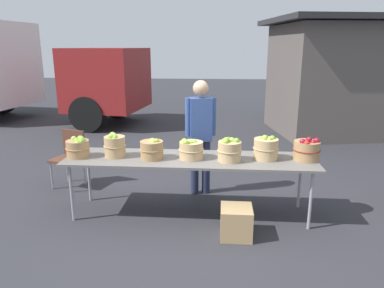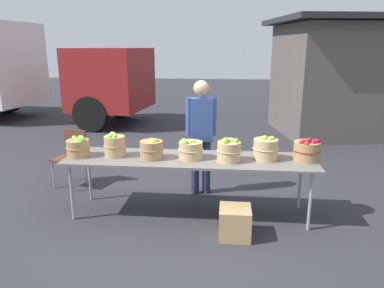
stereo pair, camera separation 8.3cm
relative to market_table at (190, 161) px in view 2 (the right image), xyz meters
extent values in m
plane|color=#2D2D33|center=(0.00, 0.00, -0.72)|extent=(40.00, 40.00, 0.00)
cube|color=slate|center=(0.00, 0.00, 0.02)|extent=(3.10, 0.76, 0.03)
cylinder|color=#99999E|center=(-1.43, -0.30, -0.36)|extent=(0.04, 0.04, 0.72)
cylinder|color=#99999E|center=(1.43, -0.30, -0.36)|extent=(0.04, 0.04, 0.72)
cylinder|color=#99999E|center=(-1.43, 0.30, -0.36)|extent=(0.04, 0.04, 0.72)
cylinder|color=#99999E|center=(1.43, 0.30, -0.36)|extent=(0.04, 0.04, 0.72)
cylinder|color=#A87F51|center=(-1.40, -0.06, 0.14)|extent=(0.28, 0.28, 0.21)
torus|color=#A87F51|center=(-1.40, -0.06, 0.15)|extent=(0.30, 0.30, 0.01)
sphere|color=#9EC647|center=(-1.47, 0.01, 0.25)|extent=(0.07, 0.07, 0.07)
sphere|color=#8CB738|center=(-1.41, -0.06, 0.24)|extent=(0.08, 0.08, 0.08)
sphere|color=#9EC647|center=(-1.35, -0.06, 0.26)|extent=(0.07, 0.07, 0.07)
sphere|color=#7AA833|center=(-1.32, -0.11, 0.25)|extent=(0.07, 0.07, 0.07)
sphere|color=#7AA833|center=(-1.33, -0.08, 0.24)|extent=(0.08, 0.08, 0.08)
sphere|color=#8CB738|center=(-1.37, -0.13, 0.23)|extent=(0.08, 0.08, 0.08)
sphere|color=#7AA833|center=(-1.37, -0.03, 0.26)|extent=(0.08, 0.08, 0.08)
cylinder|color=tan|center=(-0.94, -0.01, 0.16)|extent=(0.26, 0.26, 0.26)
torus|color=tan|center=(-0.94, -0.01, 0.18)|extent=(0.28, 0.28, 0.01)
sphere|color=#7AA833|center=(-0.92, -0.07, 0.29)|extent=(0.07, 0.07, 0.07)
sphere|color=#7AA833|center=(-0.98, 0.03, 0.30)|extent=(0.08, 0.08, 0.08)
sphere|color=#8CB738|center=(-0.98, -0.03, 0.29)|extent=(0.06, 0.06, 0.06)
sphere|color=#8CB738|center=(-0.94, 0.00, 0.29)|extent=(0.07, 0.07, 0.07)
sphere|color=#9EC647|center=(-0.96, 0.02, 0.30)|extent=(0.08, 0.08, 0.08)
sphere|color=#9EC647|center=(-0.97, -0.07, 0.30)|extent=(0.08, 0.08, 0.08)
cylinder|color=#A87F51|center=(-0.47, -0.06, 0.14)|extent=(0.28, 0.28, 0.22)
torus|color=#A87F51|center=(-0.47, -0.06, 0.16)|extent=(0.30, 0.30, 0.01)
sphere|color=#9EC647|center=(-0.47, -0.02, 0.25)|extent=(0.07, 0.07, 0.07)
sphere|color=#8CB738|center=(-0.40, -0.07, 0.26)|extent=(0.07, 0.07, 0.07)
sphere|color=#9EC647|center=(-0.46, -0.05, 0.26)|extent=(0.07, 0.07, 0.07)
sphere|color=#9EC647|center=(-0.44, -0.09, 0.25)|extent=(0.08, 0.08, 0.08)
cylinder|color=tan|center=(0.02, -0.01, 0.14)|extent=(0.29, 0.29, 0.21)
torus|color=tan|center=(0.02, -0.01, 0.15)|extent=(0.31, 0.31, 0.01)
sphere|color=#9EC647|center=(-0.07, -0.04, 0.26)|extent=(0.07, 0.07, 0.07)
sphere|color=#9EC647|center=(0.05, -0.02, 0.24)|extent=(0.08, 0.08, 0.08)
sphere|color=#8CB738|center=(-0.08, -0.02, 0.24)|extent=(0.07, 0.07, 0.07)
sphere|color=#8CB738|center=(0.01, -0.06, 0.24)|extent=(0.08, 0.08, 0.08)
sphere|color=#8CB738|center=(0.04, 0.00, 0.24)|extent=(0.08, 0.08, 0.08)
sphere|color=#9EC647|center=(-0.06, -0.05, 0.25)|extent=(0.06, 0.06, 0.06)
sphere|color=#8CB738|center=(-0.04, -0.10, 0.26)|extent=(0.08, 0.08, 0.08)
cylinder|color=tan|center=(0.48, -0.07, 0.15)|extent=(0.28, 0.28, 0.24)
torus|color=tan|center=(0.48, -0.07, 0.17)|extent=(0.30, 0.30, 0.01)
sphere|color=#8CB738|center=(0.44, -0.08, 0.29)|extent=(0.08, 0.08, 0.08)
sphere|color=#7AA833|center=(0.41, -0.03, 0.27)|extent=(0.07, 0.07, 0.07)
sphere|color=#7AA833|center=(0.56, -0.07, 0.29)|extent=(0.07, 0.07, 0.07)
sphere|color=#7AA833|center=(0.47, 0.04, 0.27)|extent=(0.06, 0.06, 0.06)
sphere|color=#8CB738|center=(0.43, -0.13, 0.28)|extent=(0.07, 0.07, 0.07)
sphere|color=#9EC647|center=(0.51, -0.04, 0.28)|extent=(0.08, 0.08, 0.08)
cylinder|color=tan|center=(0.93, 0.04, 0.16)|extent=(0.30, 0.30, 0.26)
torus|color=tan|center=(0.93, 0.04, 0.17)|extent=(0.32, 0.32, 0.01)
sphere|color=#8CB738|center=(0.86, 0.04, 0.28)|extent=(0.07, 0.07, 0.07)
sphere|color=#9EC647|center=(0.91, 0.02, 0.30)|extent=(0.07, 0.07, 0.07)
sphere|color=#8CB738|center=(0.96, 0.00, 0.29)|extent=(0.07, 0.07, 0.07)
sphere|color=#8CB738|center=(1.02, 0.07, 0.28)|extent=(0.07, 0.07, 0.07)
sphere|color=#7AA833|center=(1.00, 0.06, 0.29)|extent=(0.08, 0.08, 0.08)
sphere|color=#8CB738|center=(0.92, 0.07, 0.30)|extent=(0.06, 0.06, 0.06)
cylinder|color=#A87F51|center=(1.42, 0.04, 0.15)|extent=(0.31, 0.31, 0.23)
torus|color=maroon|center=(1.42, 0.04, 0.16)|extent=(0.33, 0.33, 0.01)
sphere|color=maroon|center=(1.40, 0.00, 0.28)|extent=(0.07, 0.07, 0.07)
sphere|color=#B22319|center=(1.39, -0.07, 0.26)|extent=(0.08, 0.08, 0.08)
sphere|color=maroon|center=(1.35, -0.04, 0.28)|extent=(0.07, 0.07, 0.07)
sphere|color=maroon|center=(1.47, -0.01, 0.27)|extent=(0.07, 0.07, 0.07)
sphere|color=maroon|center=(1.52, 0.02, 0.28)|extent=(0.08, 0.08, 0.08)
sphere|color=maroon|center=(1.44, 0.04, 0.27)|extent=(0.07, 0.07, 0.07)
sphere|color=maroon|center=(1.43, 0.02, 0.29)|extent=(0.07, 0.07, 0.07)
cylinder|color=#262D4C|center=(0.17, 0.71, -0.31)|extent=(0.12, 0.12, 0.80)
cylinder|color=#262D4C|center=(0.01, 0.67, -0.31)|extent=(0.12, 0.12, 0.80)
cube|color=#334C8C|center=(0.09, 0.69, 0.39)|extent=(0.34, 0.28, 0.60)
sphere|color=tan|center=(0.09, 0.69, 0.82)|extent=(0.22, 0.22, 0.22)
cylinder|color=#334C8C|center=(0.26, 0.73, 0.42)|extent=(0.08, 0.08, 0.54)
cylinder|color=#334C8C|center=(-0.08, 0.65, 0.42)|extent=(0.08, 0.08, 0.54)
cube|color=maroon|center=(-2.68, 5.33, 0.53)|extent=(2.03, 2.29, 1.60)
cube|color=black|center=(-1.83, 5.23, 0.85)|extent=(0.24, 1.76, 0.80)
cylinder|color=black|center=(-2.73, 6.29, -0.27)|extent=(0.93, 0.38, 0.90)
cylinder|color=black|center=(-2.95, 4.41, -0.27)|extent=(0.93, 0.38, 0.90)
cylinder|color=black|center=(-6.64, 6.75, -0.27)|extent=(0.93, 0.38, 0.90)
cube|color=#59514C|center=(3.29, 4.92, 0.58)|extent=(3.37, 2.88, 2.60)
cube|color=#262628|center=(3.29, 4.92, 1.96)|extent=(3.95, 3.46, 0.12)
cube|color=white|center=(3.08, 3.72, 0.78)|extent=(1.39, 0.28, 0.90)
cube|color=brown|center=(-1.93, 0.77, -0.28)|extent=(0.50, 0.50, 0.04)
cube|color=brown|center=(-1.88, 0.94, -0.06)|extent=(0.39, 0.15, 0.40)
cylinder|color=gray|center=(-2.15, 0.66, -0.51)|extent=(0.02, 0.02, 0.42)
cylinder|color=gray|center=(-1.82, 0.55, -0.51)|extent=(0.02, 0.02, 0.42)
cylinder|color=gray|center=(-2.04, 0.98, -0.51)|extent=(0.02, 0.02, 0.42)
cylinder|color=gray|center=(-1.72, 0.88, -0.51)|extent=(0.02, 0.02, 0.42)
cube|color=tan|center=(0.57, -0.54, -0.54)|extent=(0.35, 0.35, 0.35)
camera|label=1|loc=(0.36, -4.26, 1.38)|focal=33.70mm
camera|label=2|loc=(0.44, -4.25, 1.38)|focal=33.70mm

